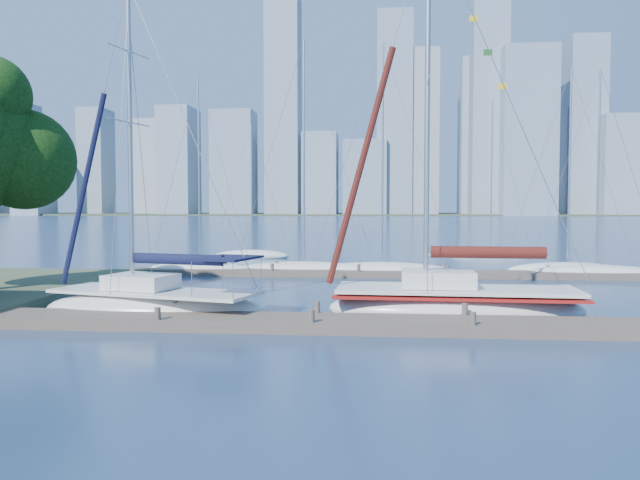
{
  "coord_description": "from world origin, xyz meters",
  "views": [
    {
      "loc": [
        2.06,
        -20.27,
        4.02
      ],
      "look_at": [
        -0.19,
        4.0,
        2.75
      ],
      "focal_mm": 35.0,
      "sensor_mm": 36.0,
      "label": 1
    }
  ],
  "objects": [
    {
      "name": "bg_boat_0",
      "position": [
        -8.74,
        16.78,
        0.24
      ],
      "size": [
        7.12,
        3.88,
        12.26
      ],
      "rotation": [
        0.0,
        0.0,
        -0.29
      ],
      "color": "silver",
      "rests_on": "ground"
    },
    {
      "name": "bg_boat_7",
      "position": [
        11.35,
        32.07,
        0.25
      ],
      "size": [
        6.6,
        2.5,
        12.99
      ],
      "rotation": [
        0.0,
        0.0,
        0.08
      ],
      "color": "silver",
      "rests_on": "ground"
    },
    {
      "name": "sailboat_navy",
      "position": [
        -6.1,
        1.86,
        0.99
      ],
      "size": [
        8.78,
        4.71,
        12.79
      ],
      "rotation": [
        0.0,
        0.0,
        -0.25
      ],
      "color": "silver",
      "rests_on": "ground"
    },
    {
      "name": "ground",
      "position": [
        0.0,
        0.0,
        0.0
      ],
      "size": [
        700.0,
        700.0,
        0.0
      ],
      "primitive_type": "plane",
      "color": "navy",
      "rests_on": "ground"
    },
    {
      "name": "bg_boat_6",
      "position": [
        -7.91,
        28.52,
        0.23
      ],
      "size": [
        6.23,
        4.1,
        10.9
      ],
      "rotation": [
        0.0,
        0.0,
        0.4
      ],
      "color": "silver",
      "rests_on": "ground"
    },
    {
      "name": "sailboat_maroon",
      "position": [
        4.9,
        2.71,
        1.13
      ],
      "size": [
        9.43,
        3.39,
        15.19
      ],
      "rotation": [
        0.0,
        0.0,
        -0.04
      ],
      "color": "silver",
      "rests_on": "ground"
    },
    {
      "name": "bg_boat_1",
      "position": [
        -2.37,
        17.16,
        0.27
      ],
      "size": [
        8.55,
        3.15,
        14.35
      ],
      "rotation": [
        0.0,
        0.0,
        -0.12
      ],
      "color": "silver",
      "rests_on": "ground"
    },
    {
      "name": "near_dock",
      "position": [
        0.0,
        0.0,
        0.2
      ],
      "size": [
        26.0,
        2.0,
        0.4
      ],
      "primitive_type": "cube",
      "color": "#4E4239",
      "rests_on": "ground"
    },
    {
      "name": "bg_boat_4",
      "position": [
        13.47,
        18.31,
        0.25
      ],
      "size": [
        7.44,
        3.66,
        12.62
      ],
      "rotation": [
        0.0,
        0.0,
        -0.22
      ],
      "color": "silver",
      "rests_on": "ground"
    },
    {
      "name": "bg_boat_5",
      "position": [
        14.57,
        16.67,
        0.24
      ],
      "size": [
        8.19,
        3.79,
        12.2
      ],
      "rotation": [
        0.0,
        0.0,
        0.22
      ],
      "color": "silver",
      "rests_on": "ground"
    },
    {
      "name": "bg_boat_2",
      "position": [
        2.33,
        16.95,
        0.27
      ],
      "size": [
        8.69,
        3.78,
        14.02
      ],
      "rotation": [
        0.0,
        0.0,
        -0.19
      ],
      "color": "silver",
      "rests_on": "ground"
    },
    {
      "name": "skyline",
      "position": [
        24.01,
        290.43,
        35.14
      ],
      "size": [
        502.92,
        51.31,
        107.69
      ],
      "color": "gray",
      "rests_on": "ground"
    },
    {
      "name": "far_shore",
      "position": [
        0.0,
        320.0,
        0.0
      ],
      "size": [
        800.0,
        100.0,
        1.5
      ],
      "primitive_type": "cube",
      "color": "#38472D",
      "rests_on": "ground"
    },
    {
      "name": "far_dock",
      "position": [
        2.0,
        16.0,
        0.18
      ],
      "size": [
        30.0,
        1.8,
        0.36
      ],
      "primitive_type": "cube",
      "color": "#4E4239",
      "rests_on": "ground"
    }
  ]
}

